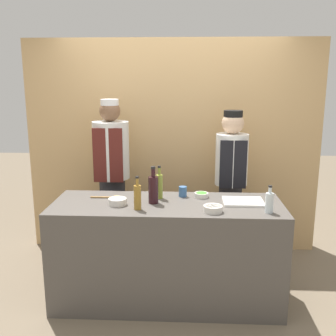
% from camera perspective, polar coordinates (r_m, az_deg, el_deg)
% --- Properties ---
extents(ground_plane, '(14.00, 14.00, 0.00)m').
position_cam_1_polar(ground_plane, '(3.80, -0.11, -18.40)').
color(ground_plane, '#756651').
extents(cabinet_wall, '(3.30, 0.18, 2.40)m').
position_cam_1_polar(cabinet_wall, '(4.53, 0.68, 3.08)').
color(cabinet_wall, tan).
rests_on(cabinet_wall, ground_plane).
extents(counter, '(2.00, 0.71, 0.92)m').
position_cam_1_polar(counter, '(3.58, -0.12, -12.12)').
color(counter, '#514C47').
rests_on(counter, ground_plane).
extents(sauce_bowl_brown, '(0.15, 0.15, 0.06)m').
position_cam_1_polar(sauce_bowl_brown, '(3.39, -7.33, -4.81)').
color(sauce_bowl_brown, silver).
rests_on(sauce_bowl_brown, counter).
extents(sauce_bowl_yellow, '(0.15, 0.15, 0.05)m').
position_cam_1_polar(sauce_bowl_yellow, '(3.20, 6.54, -5.85)').
color(sauce_bowl_yellow, silver).
rests_on(sauce_bowl_yellow, counter).
extents(sauce_bowl_green, '(0.13, 0.13, 0.04)m').
position_cam_1_polar(sauce_bowl_green, '(3.58, 4.87, -3.89)').
color(sauce_bowl_green, silver).
rests_on(sauce_bowl_green, counter).
extents(cutting_board, '(0.35, 0.26, 0.02)m').
position_cam_1_polar(cutting_board, '(3.48, 10.85, -4.82)').
color(cutting_board, white).
rests_on(cutting_board, counter).
extents(bottle_vinegar, '(0.06, 0.06, 0.28)m').
position_cam_1_polar(bottle_vinegar, '(3.23, -4.46, -4.15)').
color(bottle_vinegar, olive).
rests_on(bottle_vinegar, counter).
extents(bottle_clear, '(0.07, 0.07, 0.23)m').
position_cam_1_polar(bottle_clear, '(3.25, 14.50, -4.81)').
color(bottle_clear, silver).
rests_on(bottle_clear, counter).
extents(bottle_wine, '(0.09, 0.09, 0.32)m').
position_cam_1_polar(bottle_wine, '(3.39, -2.14, -3.03)').
color(bottle_wine, black).
rests_on(bottle_wine, counter).
extents(bottle_oil, '(0.06, 0.06, 0.30)m').
position_cam_1_polar(bottle_oil, '(3.52, -1.27, -2.58)').
color(bottle_oil, olive).
rests_on(bottle_oil, counter).
extents(cup_blue, '(0.07, 0.07, 0.09)m').
position_cam_1_polar(cup_blue, '(3.59, 2.16, -3.44)').
color(cup_blue, '#386093').
rests_on(cup_blue, counter).
extents(wooden_spoon, '(0.27, 0.05, 0.03)m').
position_cam_1_polar(wooden_spoon, '(3.58, -8.39, -4.16)').
color(wooden_spoon, '#B2844C').
rests_on(wooden_spoon, counter).
extents(chef_left, '(0.38, 0.38, 1.77)m').
position_cam_1_polar(chef_left, '(4.21, -8.14, -1.20)').
color(chef_left, '#28282D').
rests_on(chef_left, ground_plane).
extents(chef_right, '(0.34, 0.34, 1.66)m').
position_cam_1_polar(chef_right, '(4.17, 9.09, -2.00)').
color(chef_right, '#28282D').
rests_on(chef_right, ground_plane).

